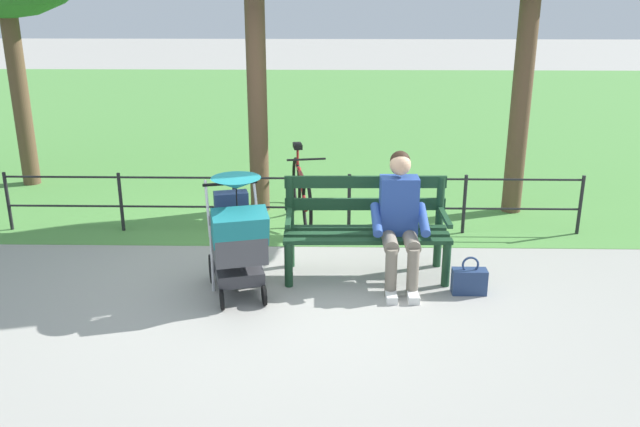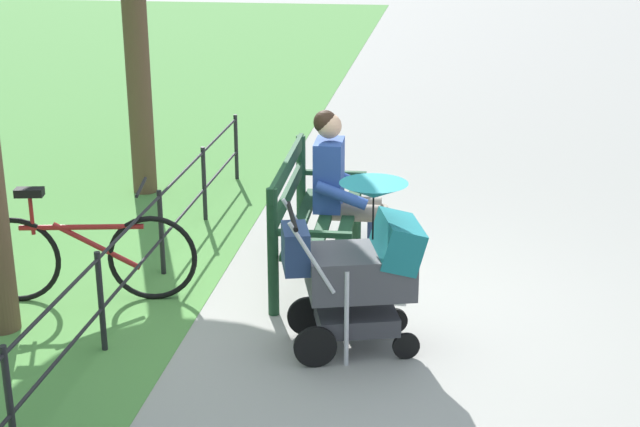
% 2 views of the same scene
% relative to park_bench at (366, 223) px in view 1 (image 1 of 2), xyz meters
% --- Properties ---
extents(ground_plane, '(60.00, 60.00, 0.00)m').
position_rel_park_bench_xyz_m(ground_plane, '(0.80, 0.12, -0.53)').
color(ground_plane, '#9E9B93').
extents(grass_lawn, '(40.00, 16.00, 0.01)m').
position_rel_park_bench_xyz_m(grass_lawn, '(0.80, -8.68, -0.52)').
color(grass_lawn, '#518E42').
rests_on(grass_lawn, ground).
extents(park_bench, '(1.61, 0.64, 0.96)m').
position_rel_park_bench_xyz_m(park_bench, '(0.00, 0.00, 0.00)').
color(park_bench, '#193D23').
rests_on(park_bench, ground).
extents(person_on_bench, '(0.54, 0.74, 1.28)m').
position_rel_park_bench_xyz_m(person_on_bench, '(-0.31, 0.22, 0.15)').
color(person_on_bench, slate).
rests_on(person_on_bench, ground).
extents(stroller, '(0.70, 0.98, 1.15)m').
position_rel_park_bench_xyz_m(stroller, '(1.19, 0.52, 0.07)').
color(stroller, black).
rests_on(stroller, ground).
extents(handbag, '(0.32, 0.14, 0.37)m').
position_rel_park_bench_xyz_m(handbag, '(-0.95, 0.46, -0.40)').
color(handbag, navy).
rests_on(handbag, ground).
extents(park_fence, '(6.65, 0.04, 0.70)m').
position_rel_park_bench_xyz_m(park_fence, '(0.80, -1.16, -0.11)').
color(park_fence, black).
rests_on(park_fence, ground).
extents(bicycle, '(0.46, 1.64, 0.89)m').
position_rel_park_bench_xyz_m(bicycle, '(0.71, -1.58, -0.16)').
color(bicycle, black).
rests_on(bicycle, ground).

